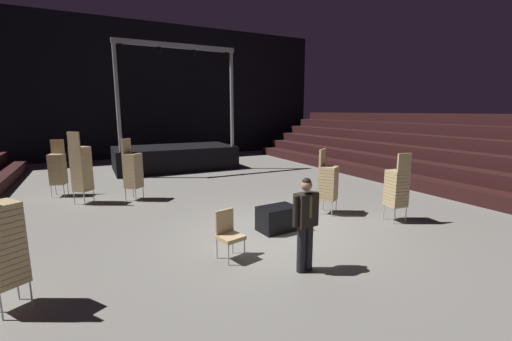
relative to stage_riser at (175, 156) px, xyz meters
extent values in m
cube|color=gray|center=(0.00, -9.95, -0.69)|extent=(22.00, 30.00, 0.10)
cube|color=black|center=(0.00, 5.05, 3.36)|extent=(22.00, 0.30, 8.00)
cube|color=black|center=(6.88, -8.95, -0.42)|extent=(0.75, 24.00, 0.45)
cube|color=black|center=(7.62, -8.95, 0.03)|extent=(0.75, 24.00, 0.45)
cube|color=black|center=(8.38, -8.95, 0.48)|extent=(0.75, 24.00, 0.45)
cube|color=black|center=(9.12, -8.95, 0.93)|extent=(0.75, 24.00, 0.45)
cube|color=black|center=(9.88, -8.95, 1.38)|extent=(0.75, 24.00, 0.45)
cube|color=black|center=(10.62, -8.95, 1.83)|extent=(0.75, 24.00, 0.45)
cube|color=black|center=(0.00, 0.03, -0.10)|extent=(5.60, 3.10, 1.10)
cylinder|color=#9EA0A8|center=(-2.55, -1.27, 2.71)|extent=(0.16, 0.16, 4.51)
cylinder|color=#9EA0A8|center=(2.55, -1.27, 2.71)|extent=(0.16, 0.16, 4.51)
cube|color=#9EA0A8|center=(0.00, -1.27, 4.96)|extent=(5.30, 0.20, 0.20)
cylinder|color=black|center=(-2.30, -1.27, 4.74)|extent=(0.18, 0.18, 0.22)
cylinder|color=black|center=(-0.77, -1.27, 4.74)|extent=(0.18, 0.18, 0.22)
cylinder|color=black|center=(0.77, -1.27, 4.74)|extent=(0.18, 0.18, 0.22)
cylinder|color=black|center=(2.30, -1.27, 4.74)|extent=(0.18, 0.18, 0.22)
cylinder|color=black|center=(-0.39, -11.78, -0.23)|extent=(0.15, 0.15, 0.84)
cylinder|color=black|center=(-0.57, -11.81, -0.23)|extent=(0.15, 0.15, 0.84)
cube|color=silver|center=(-0.47, -11.85, 0.49)|extent=(0.19, 0.12, 0.59)
cube|color=black|center=(-0.48, -11.79, 0.49)|extent=(0.43, 0.28, 0.59)
cube|color=brown|center=(-0.46, -11.91, 0.56)|extent=(0.06, 0.02, 0.38)
cylinder|color=black|center=(-0.25, -11.76, 0.50)|extent=(0.11, 0.11, 0.54)
cylinder|color=black|center=(-0.71, -11.83, 0.50)|extent=(0.11, 0.11, 0.54)
sphere|color=tan|center=(-0.48, -11.79, 0.92)|extent=(0.20, 0.20, 0.20)
sphere|color=black|center=(-0.48, -11.79, 0.98)|extent=(0.16, 0.16, 0.16)
cylinder|color=#B2B5BA|center=(2.30, -9.34, -0.44)|extent=(0.02, 0.02, 0.40)
cylinder|color=#B2B5BA|center=(1.98, -9.55, -0.44)|extent=(0.02, 0.02, 0.40)
cylinder|color=#B2B5BA|center=(2.10, -9.02, -0.44)|extent=(0.02, 0.02, 0.40)
cylinder|color=#B2B5BA|center=(1.78, -9.23, -0.44)|extent=(0.02, 0.02, 0.40)
cube|color=tan|center=(2.04, -9.28, -0.20)|extent=(0.61, 0.61, 0.08)
cube|color=tan|center=(2.04, -9.28, -0.12)|extent=(0.61, 0.61, 0.08)
cube|color=tan|center=(2.04, -9.28, -0.03)|extent=(0.61, 0.61, 0.08)
cube|color=tan|center=(2.04, -9.28, 0.05)|extent=(0.61, 0.61, 0.08)
cube|color=tan|center=(2.04, -9.28, 0.14)|extent=(0.61, 0.61, 0.08)
cube|color=tan|center=(2.04, -9.28, 0.22)|extent=(0.61, 0.61, 0.08)
cube|color=tan|center=(2.04, -9.28, 0.31)|extent=(0.61, 0.61, 0.08)
cube|color=tan|center=(2.04, -9.28, 0.39)|extent=(0.61, 0.61, 0.08)
cube|color=tan|center=(2.04, -9.28, 0.48)|extent=(0.61, 0.61, 0.08)
cube|color=tan|center=(2.04, -9.28, 0.56)|extent=(0.61, 0.61, 0.08)
cube|color=tan|center=(2.04, -9.28, 0.65)|extent=(0.61, 0.61, 0.08)
cube|color=tan|center=(1.93, -9.12, 0.92)|extent=(0.37, 0.26, 0.46)
cylinder|color=#B2B5BA|center=(-4.02, -4.80, -0.44)|extent=(0.02, 0.02, 0.40)
cylinder|color=#B2B5BA|center=(-3.75, -5.06, -0.44)|extent=(0.02, 0.02, 0.40)
cylinder|color=#B2B5BA|center=(-4.28, -5.08, -0.44)|extent=(0.02, 0.02, 0.40)
cylinder|color=#B2B5BA|center=(-4.00, -5.34, -0.44)|extent=(0.02, 0.02, 0.40)
cube|color=tan|center=(-4.01, -5.07, -0.20)|extent=(0.62, 0.62, 0.08)
cube|color=tan|center=(-4.01, -5.07, -0.12)|extent=(0.62, 0.62, 0.08)
cube|color=tan|center=(-4.01, -5.07, -0.03)|extent=(0.62, 0.62, 0.08)
cube|color=tan|center=(-4.01, -5.07, 0.05)|extent=(0.62, 0.62, 0.08)
cube|color=tan|center=(-4.01, -5.07, 0.14)|extent=(0.62, 0.62, 0.08)
cube|color=tan|center=(-4.01, -5.07, 0.22)|extent=(0.62, 0.62, 0.08)
cube|color=tan|center=(-4.01, -5.07, 0.31)|extent=(0.62, 0.62, 0.08)
cube|color=tan|center=(-4.01, -5.07, 0.39)|extent=(0.62, 0.62, 0.08)
cube|color=tan|center=(-4.01, -5.07, 0.48)|extent=(0.62, 0.62, 0.08)
cube|color=tan|center=(-4.01, -5.07, 0.56)|extent=(0.62, 0.62, 0.08)
cube|color=tan|center=(-4.01, -5.07, 0.65)|extent=(0.62, 0.62, 0.08)
cube|color=tan|center=(-4.01, -5.07, 0.73)|extent=(0.62, 0.62, 0.08)
cube|color=tan|center=(-4.01, -5.07, 0.82)|extent=(0.62, 0.62, 0.08)
cube|color=tan|center=(-4.01, -5.07, 0.90)|extent=(0.62, 0.62, 0.08)
cube|color=tan|center=(-4.01, -5.07, 0.99)|extent=(0.62, 0.62, 0.08)
cube|color=tan|center=(-4.01, -5.07, 1.07)|extent=(0.62, 0.62, 0.08)
cube|color=tan|center=(-4.15, -5.21, 1.35)|extent=(0.33, 0.31, 0.46)
cylinder|color=#B2B5BA|center=(-2.30, -5.32, -0.44)|extent=(0.02, 0.02, 0.40)
cylinder|color=#B2B5BA|center=(-2.56, -5.60, -0.44)|extent=(0.02, 0.02, 0.40)
cylinder|color=#B2B5BA|center=(-2.57, -5.06, -0.44)|extent=(0.02, 0.02, 0.40)
cylinder|color=#B2B5BA|center=(-2.84, -5.33, -0.44)|extent=(0.02, 0.02, 0.40)
cube|color=tan|center=(-2.57, -5.33, -0.20)|extent=(0.62, 0.62, 0.08)
cube|color=tan|center=(-2.57, -5.33, -0.12)|extent=(0.62, 0.62, 0.08)
cube|color=tan|center=(-2.57, -5.33, -0.03)|extent=(0.62, 0.62, 0.08)
cube|color=tan|center=(-2.57, -5.33, 0.05)|extent=(0.62, 0.62, 0.08)
cube|color=tan|center=(-2.57, -5.33, 0.14)|extent=(0.62, 0.62, 0.08)
cube|color=tan|center=(-2.57, -5.33, 0.22)|extent=(0.62, 0.62, 0.08)
cube|color=tan|center=(-2.57, -5.33, 0.31)|extent=(0.62, 0.62, 0.08)
cube|color=tan|center=(-2.57, -5.33, 0.39)|extent=(0.62, 0.62, 0.08)
cube|color=tan|center=(-2.57, -5.33, 0.48)|extent=(0.62, 0.62, 0.08)
cube|color=tan|center=(-2.57, -5.33, 0.56)|extent=(0.62, 0.62, 0.08)
cube|color=tan|center=(-2.57, -5.33, 0.65)|extent=(0.62, 0.62, 0.08)
cube|color=tan|center=(-2.57, -5.33, 0.73)|extent=(0.62, 0.62, 0.08)
cube|color=tan|center=(-2.57, -5.33, 0.82)|extent=(0.62, 0.62, 0.08)
cube|color=tan|center=(-2.71, -5.19, 1.09)|extent=(0.32, 0.33, 0.46)
cylinder|color=#B2B5BA|center=(-4.89, -10.62, -0.44)|extent=(0.02, 0.02, 0.40)
cylinder|color=#B2B5BA|center=(-4.69, -10.94, -0.44)|extent=(0.02, 0.02, 0.40)
cylinder|color=#B2B5BA|center=(-5.00, -11.15, -0.44)|extent=(0.02, 0.02, 0.40)
cube|color=tan|center=(-4.95, -10.88, -0.20)|extent=(0.61, 0.61, 0.08)
cube|color=tan|center=(-4.95, -10.88, -0.12)|extent=(0.61, 0.61, 0.08)
cube|color=tan|center=(-4.95, -10.88, -0.03)|extent=(0.61, 0.61, 0.08)
cube|color=tan|center=(-4.95, -10.88, 0.05)|extent=(0.61, 0.61, 0.08)
cube|color=tan|center=(-4.95, -10.88, 0.14)|extent=(0.61, 0.61, 0.08)
cube|color=tan|center=(-4.95, -10.88, 0.22)|extent=(0.61, 0.61, 0.08)
cube|color=tan|center=(-4.95, -10.88, 0.31)|extent=(0.61, 0.61, 0.08)
cube|color=tan|center=(-4.95, -10.88, 0.39)|extent=(0.61, 0.61, 0.08)
cube|color=tan|center=(-4.95, -10.88, 0.48)|extent=(0.61, 0.61, 0.08)
cube|color=tan|center=(-4.95, -10.88, 0.56)|extent=(0.61, 0.61, 0.08)
cube|color=tan|center=(-4.95, -10.88, 0.65)|extent=(0.61, 0.61, 0.08)
cylinder|color=#B2B5BA|center=(3.03, -10.36, -0.44)|extent=(0.02, 0.02, 0.40)
cylinder|color=#B2B5BA|center=(3.41, -10.41, -0.44)|extent=(0.02, 0.02, 0.40)
cylinder|color=#B2B5BA|center=(2.98, -10.74, -0.44)|extent=(0.02, 0.02, 0.40)
cylinder|color=#B2B5BA|center=(3.36, -10.79, -0.44)|extent=(0.02, 0.02, 0.40)
cube|color=tan|center=(3.20, -10.58, -0.20)|extent=(0.49, 0.49, 0.08)
cube|color=tan|center=(3.20, -10.58, -0.12)|extent=(0.49, 0.49, 0.08)
cube|color=tan|center=(3.20, -10.58, -0.03)|extent=(0.49, 0.49, 0.08)
cube|color=tan|center=(3.20, -10.58, 0.05)|extent=(0.49, 0.49, 0.08)
cube|color=tan|center=(3.20, -10.58, 0.14)|extent=(0.49, 0.49, 0.08)
cube|color=tan|center=(3.20, -10.58, 0.22)|extent=(0.49, 0.49, 0.08)
cube|color=tan|center=(3.20, -10.58, 0.31)|extent=(0.49, 0.49, 0.08)
cube|color=tan|center=(3.20, -10.58, 0.39)|extent=(0.49, 0.49, 0.08)
cube|color=tan|center=(3.20, -10.58, 0.48)|extent=(0.49, 0.49, 0.08)
cube|color=tan|center=(3.20, -10.58, 0.56)|extent=(0.49, 0.49, 0.08)
cube|color=tan|center=(3.20, -10.58, 0.65)|extent=(0.49, 0.49, 0.08)
cube|color=tan|center=(3.17, -10.77, 0.92)|extent=(0.41, 0.10, 0.46)
cylinder|color=#B2B5BA|center=(-4.61, -3.89, -0.44)|extent=(0.02, 0.02, 0.40)
cylinder|color=#B2B5BA|center=(-4.98, -3.79, -0.44)|extent=(0.02, 0.02, 0.40)
cylinder|color=#B2B5BA|center=(-4.52, -3.52, -0.44)|extent=(0.02, 0.02, 0.40)
cylinder|color=#B2B5BA|center=(-4.88, -3.42, -0.44)|extent=(0.02, 0.02, 0.40)
cube|color=tan|center=(-4.75, -3.65, -0.20)|extent=(0.54, 0.54, 0.08)
cube|color=tan|center=(-4.75, -3.65, -0.12)|extent=(0.54, 0.54, 0.08)
cube|color=tan|center=(-4.75, -3.65, -0.03)|extent=(0.54, 0.54, 0.08)
cube|color=tan|center=(-4.75, -3.65, 0.05)|extent=(0.54, 0.54, 0.08)
cube|color=tan|center=(-4.75, -3.65, 0.14)|extent=(0.54, 0.54, 0.08)
cube|color=tan|center=(-4.75, -3.65, 0.22)|extent=(0.54, 0.54, 0.08)
cube|color=tan|center=(-4.75, -3.65, 0.31)|extent=(0.54, 0.54, 0.08)
cube|color=tan|center=(-4.75, -3.65, 0.39)|extent=(0.54, 0.54, 0.08)
cube|color=tan|center=(-4.75, -3.65, 0.48)|extent=(0.54, 0.54, 0.08)
cube|color=tan|center=(-4.75, -3.65, 0.56)|extent=(0.54, 0.54, 0.08)
cube|color=tan|center=(-4.75, -3.65, 0.65)|extent=(0.54, 0.54, 0.08)
cube|color=tan|center=(-4.75, -3.65, 0.73)|extent=(0.54, 0.54, 0.08)
cube|color=tan|center=(-4.70, -3.47, 1.01)|extent=(0.40, 0.15, 0.46)
cube|color=black|center=(0.12, -9.80, -0.35)|extent=(0.95, 0.67, 0.58)
cylinder|color=#B2B5BA|center=(-1.25, -10.91, -0.44)|extent=(0.02, 0.02, 0.40)
cylinder|color=#B2B5BA|center=(-1.62, -11.00, -0.44)|extent=(0.02, 0.02, 0.40)
cylinder|color=#B2B5BA|center=(-1.34, -10.54, -0.44)|extent=(0.02, 0.02, 0.40)
cylinder|color=#B2B5BA|center=(-1.71, -10.63, -0.44)|extent=(0.02, 0.02, 0.40)
cube|color=tan|center=(-1.48, -10.77, -0.20)|extent=(0.53, 0.53, 0.08)
cube|color=tan|center=(-1.53, -10.58, 0.07)|extent=(0.41, 0.15, 0.46)
camera|label=1|loc=(-3.77, -16.40, 2.18)|focal=23.45mm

